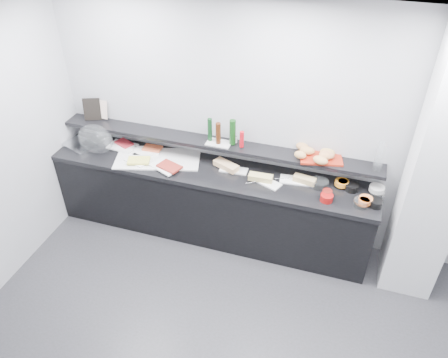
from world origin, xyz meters
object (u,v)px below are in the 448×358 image
(framed_print, at_px, (92,109))
(condiment_tray, at_px, (219,143))
(cloche_base, at_px, (80,146))
(bread_tray, at_px, (321,157))
(sandwich_plate_mid, at_px, (266,182))
(carafe, at_px, (380,156))

(framed_print, bearing_deg, condiment_tray, -23.85)
(cloche_base, bearing_deg, bread_tray, 26.10)
(bread_tray, bearing_deg, cloche_base, 172.89)
(sandwich_plate_mid, xyz_separation_m, carafe, (1.05, 0.22, 0.39))
(cloche_base, bearing_deg, condiment_tray, 27.46)
(condiment_tray, bearing_deg, cloche_base, -172.75)
(framed_print, distance_m, carafe, 3.22)
(cloche_base, height_order, framed_print, framed_print)
(condiment_tray, relative_size, carafe, 0.88)
(bread_tray, relative_size, carafe, 1.41)
(cloche_base, distance_m, carafe, 3.32)
(bread_tray, bearing_deg, carafe, -15.75)
(framed_print, relative_size, condiment_tray, 0.98)
(sandwich_plate_mid, distance_m, condiment_tray, 0.67)
(sandwich_plate_mid, bearing_deg, cloche_base, -158.22)
(sandwich_plate_mid, relative_size, framed_print, 1.21)
(framed_print, xyz_separation_m, bread_tray, (2.66, -0.02, -0.12))
(carafe, bearing_deg, cloche_base, -176.45)
(cloche_base, height_order, bread_tray, bread_tray)
(bread_tray, distance_m, carafe, 0.57)
(condiment_tray, bearing_deg, framed_print, 178.27)
(cloche_base, relative_size, condiment_tray, 1.47)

